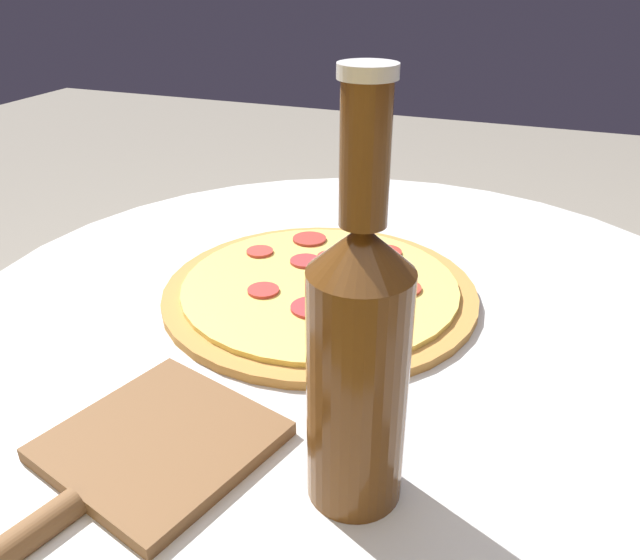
{
  "coord_description": "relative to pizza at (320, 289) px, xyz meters",
  "views": [
    {
      "loc": [
        -0.17,
        0.58,
        1.06
      ],
      "look_at": [
        0.05,
        -0.01,
        0.73
      ],
      "focal_mm": 35.0,
      "sensor_mm": 36.0,
      "label": 1
    }
  ],
  "objects": [
    {
      "name": "beer_bottle",
      "position": [
        -0.13,
        0.26,
        0.11
      ],
      "size": [
        0.07,
        0.07,
        0.3
      ],
      "color": "#563314",
      "rests_on": "table"
    },
    {
      "name": "pizza",
      "position": [
        0.0,
        0.0,
        0.0
      ],
      "size": [
        0.35,
        0.35,
        0.02
      ],
      "color": "#B77F3D",
      "rests_on": "table"
    },
    {
      "name": "table",
      "position": [
        -0.05,
        0.01,
        -0.18
      ],
      "size": [
        0.89,
        0.89,
        0.71
      ],
      "color": "silver",
      "rests_on": "ground_plane"
    },
    {
      "name": "pizza_paddle",
      "position": [
        0.04,
        0.3,
        -0.0
      ],
      "size": [
        0.19,
        0.29,
        0.02
      ],
      "rotation": [
        0.0,
        0.0,
        1.29
      ],
      "color": "brown",
      "rests_on": "table"
    }
  ]
}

